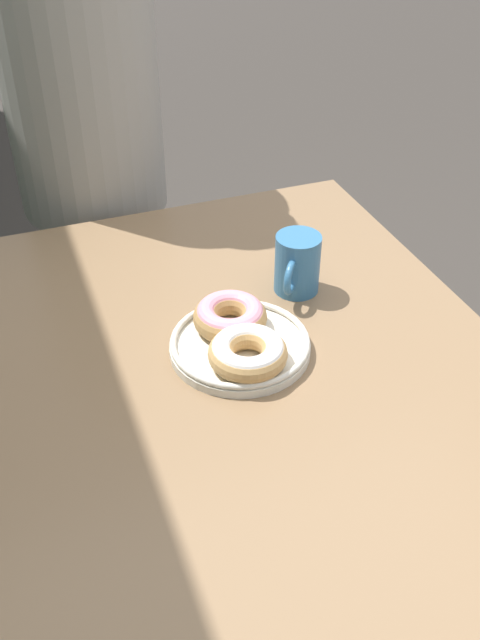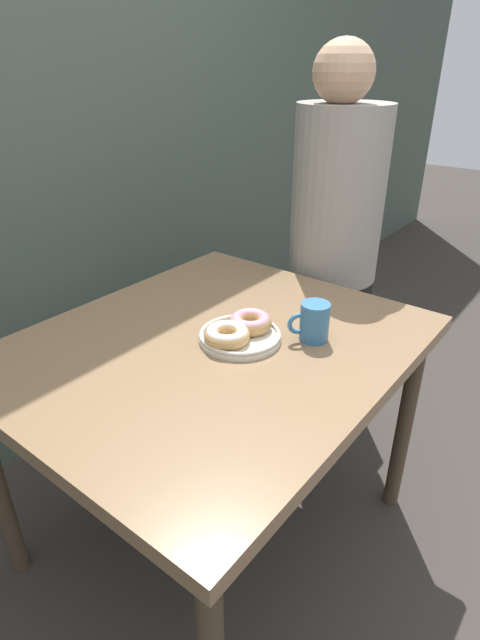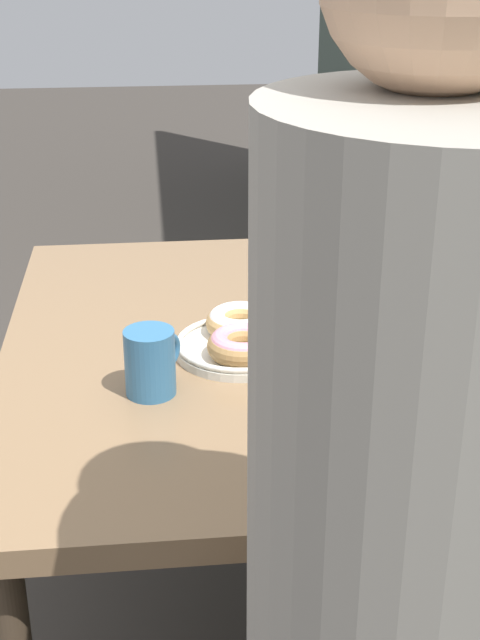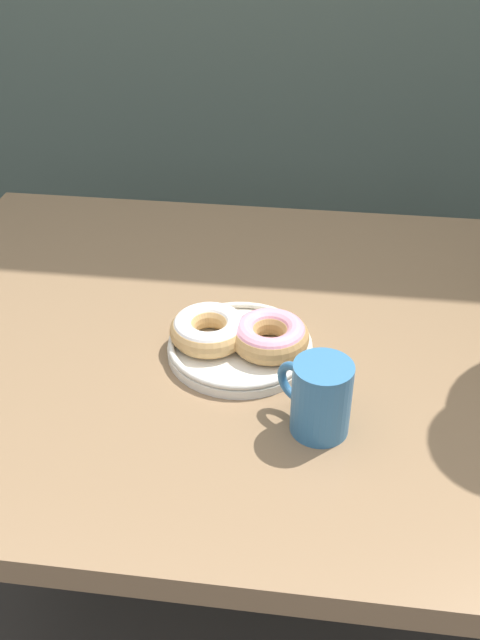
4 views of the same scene
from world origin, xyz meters
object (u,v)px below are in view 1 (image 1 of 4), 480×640
donut_plate (239,337)px  coffee_mug (297,264)px  dining_table (218,414)px  person_figure (89,158)px

donut_plate → coffee_mug: 0.20m
dining_table → person_figure: bearing=3.5°
dining_table → coffee_mug: bearing=-49.9°
person_figure → dining_table: bearing=-176.5°
donut_plate → person_figure: bearing=8.0°
coffee_mug → person_figure: 0.62m
donut_plate → dining_table: bearing=132.8°
coffee_mug → person_figure: size_ratio=0.07×
coffee_mug → person_figure: (0.57, 0.25, -0.01)m
dining_table → coffee_mug: (0.17, -0.20, 0.13)m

